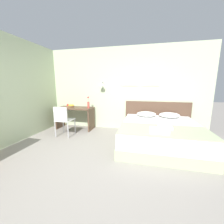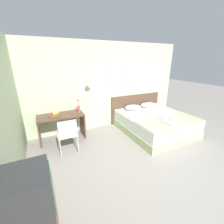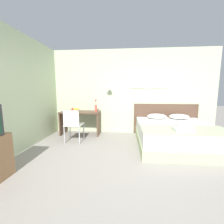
{
  "view_description": "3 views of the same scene",
  "coord_description": "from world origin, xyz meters",
  "px_view_note": "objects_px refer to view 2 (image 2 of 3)",
  "views": [
    {
      "loc": [
        0.81,
        -1.94,
        1.44
      ],
      "look_at": [
        0.04,
        1.33,
        0.8
      ],
      "focal_mm": 22.0,
      "sensor_mm": 36.0,
      "label": 1
    },
    {
      "loc": [
        -1.83,
        -1.8,
        2.13
      ],
      "look_at": [
        -0.4,
        1.13,
        0.98
      ],
      "focal_mm": 24.0,
      "sensor_mm": 36.0,
      "label": 2
    },
    {
      "loc": [
        -0.02,
        -2.3,
        1.37
      ],
      "look_at": [
        -0.35,
        1.13,
        0.87
      ],
      "focal_mm": 24.0,
      "sensor_mm": 36.0,
      "label": 3
    }
  ],
  "objects_px": {
    "folded_towel_mid_bed": "(171,122)",
    "television": "(26,194)",
    "desk_chair": "(67,133)",
    "headboard": "(136,108)",
    "folded_towel_near_foot": "(167,118)",
    "bed": "(154,123)",
    "flower_vase": "(79,108)",
    "throw_blanket": "(170,121)",
    "desk": "(61,122)",
    "pillow_left": "(133,107)",
    "fruit_bowl": "(54,115)",
    "pillow_right": "(148,105)"
  },
  "relations": [
    {
      "from": "folded_towel_mid_bed",
      "to": "television",
      "type": "bearing_deg",
      "value": -159.28
    },
    {
      "from": "folded_towel_mid_bed",
      "to": "desk_chair",
      "type": "height_order",
      "value": "desk_chair"
    },
    {
      "from": "headboard",
      "to": "folded_towel_near_foot",
      "type": "bearing_deg",
      "value": -88.7
    },
    {
      "from": "bed",
      "to": "folded_towel_near_foot",
      "type": "height_order",
      "value": "folded_towel_near_foot"
    },
    {
      "from": "bed",
      "to": "flower_vase",
      "type": "distance_m",
      "value": 2.34
    },
    {
      "from": "throw_blanket",
      "to": "desk_chair",
      "type": "height_order",
      "value": "desk_chair"
    },
    {
      "from": "desk",
      "to": "flower_vase",
      "type": "distance_m",
      "value": 0.61
    },
    {
      "from": "folded_towel_mid_bed",
      "to": "folded_towel_near_foot",
      "type": "bearing_deg",
      "value": 64.34
    },
    {
      "from": "pillow_left",
      "to": "headboard",
      "type": "bearing_deg",
      "value": 44.02
    },
    {
      "from": "flower_vase",
      "to": "headboard",
      "type": "bearing_deg",
      "value": 8.97
    },
    {
      "from": "headboard",
      "to": "television",
      "type": "bearing_deg",
      "value": -137.95
    },
    {
      "from": "throw_blanket",
      "to": "folded_towel_near_foot",
      "type": "distance_m",
      "value": 0.15
    },
    {
      "from": "desk_chair",
      "to": "folded_towel_mid_bed",
      "type": "bearing_deg",
      "value": -15.42
    },
    {
      "from": "television",
      "to": "folded_towel_near_foot",
      "type": "bearing_deg",
      "value": 24.12
    },
    {
      "from": "bed",
      "to": "folded_towel_mid_bed",
      "type": "relative_size",
      "value": 5.72
    },
    {
      "from": "fruit_bowl",
      "to": "television",
      "type": "distance_m",
      "value": 2.67
    },
    {
      "from": "folded_towel_mid_bed",
      "to": "television",
      "type": "height_order",
      "value": "television"
    },
    {
      "from": "headboard",
      "to": "desk",
      "type": "distance_m",
      "value": 2.67
    },
    {
      "from": "throw_blanket",
      "to": "fruit_bowl",
      "type": "bearing_deg",
      "value": 155.7
    },
    {
      "from": "pillow_right",
      "to": "desk_chair",
      "type": "height_order",
      "value": "desk_chair"
    },
    {
      "from": "pillow_left",
      "to": "desk_chair",
      "type": "distance_m",
      "value": 2.42
    },
    {
      "from": "folded_towel_near_foot",
      "to": "television",
      "type": "relative_size",
      "value": 0.65
    },
    {
      "from": "pillow_left",
      "to": "desk_chair",
      "type": "bearing_deg",
      "value": -161.67
    },
    {
      "from": "throw_blanket",
      "to": "desk_chair",
      "type": "bearing_deg",
      "value": 168.08
    },
    {
      "from": "throw_blanket",
      "to": "headboard",
      "type": "bearing_deg",
      "value": 90.0
    },
    {
      "from": "pillow_left",
      "to": "desk",
      "type": "height_order",
      "value": "desk"
    },
    {
      "from": "folded_towel_near_foot",
      "to": "television",
      "type": "bearing_deg",
      "value": -155.88
    },
    {
      "from": "bed",
      "to": "television",
      "type": "xyz_separation_m",
      "value": [
        -3.3,
        -1.94,
        0.66
      ]
    },
    {
      "from": "folded_towel_near_foot",
      "to": "fruit_bowl",
      "type": "xyz_separation_m",
      "value": [
        -2.85,
        1.13,
        0.17
      ]
    },
    {
      "from": "folded_towel_mid_bed",
      "to": "fruit_bowl",
      "type": "distance_m",
      "value": 3.06
    },
    {
      "from": "pillow_left",
      "to": "fruit_bowl",
      "type": "distance_m",
      "value": 2.49
    },
    {
      "from": "desk_chair",
      "to": "pillow_right",
      "type": "bearing_deg",
      "value": 14.51
    },
    {
      "from": "throw_blanket",
      "to": "desk",
      "type": "bearing_deg",
      "value": 153.72
    },
    {
      "from": "folded_towel_mid_bed",
      "to": "television",
      "type": "xyz_separation_m",
      "value": [
        -3.2,
        -1.21,
        0.34
      ]
    },
    {
      "from": "throw_blanket",
      "to": "folded_towel_near_foot",
      "type": "relative_size",
      "value": 5.79
    },
    {
      "from": "folded_towel_near_foot",
      "to": "desk_chair",
      "type": "relative_size",
      "value": 0.35
    },
    {
      "from": "folded_towel_mid_bed",
      "to": "desk_chair",
      "type": "xyz_separation_m",
      "value": [
        -2.52,
        0.7,
        -0.07
      ]
    },
    {
      "from": "pillow_right",
      "to": "flower_vase",
      "type": "height_order",
      "value": "flower_vase"
    },
    {
      "from": "desk_chair",
      "to": "flower_vase",
      "type": "height_order",
      "value": "flower_vase"
    },
    {
      "from": "pillow_left",
      "to": "folded_towel_near_foot",
      "type": "distance_m",
      "value": 1.23
    },
    {
      "from": "headboard",
      "to": "folded_towel_near_foot",
      "type": "distance_m",
      "value": 1.49
    },
    {
      "from": "folded_towel_near_foot",
      "to": "flower_vase",
      "type": "distance_m",
      "value": 2.48
    },
    {
      "from": "pillow_right",
      "to": "desk",
      "type": "distance_m",
      "value": 2.97
    },
    {
      "from": "folded_towel_near_foot",
      "to": "television",
      "type": "height_order",
      "value": "television"
    },
    {
      "from": "folded_towel_mid_bed",
      "to": "television",
      "type": "distance_m",
      "value": 3.44
    },
    {
      "from": "pillow_right",
      "to": "folded_towel_near_foot",
      "type": "height_order",
      "value": "pillow_right"
    },
    {
      "from": "fruit_bowl",
      "to": "flower_vase",
      "type": "distance_m",
      "value": 0.67
    },
    {
      "from": "pillow_right",
      "to": "desk",
      "type": "relative_size",
      "value": 0.47
    },
    {
      "from": "fruit_bowl",
      "to": "folded_towel_mid_bed",
      "type": "bearing_deg",
      "value": -27.51
    },
    {
      "from": "flower_vase",
      "to": "throw_blanket",
      "type": "bearing_deg",
      "value": -30.93
    }
  ]
}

